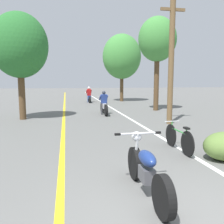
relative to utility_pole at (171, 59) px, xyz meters
name	(u,v)px	position (x,y,z in m)	size (l,w,h in m)	color
lane_stripe_center	(64,110)	(-4.69, 5.77, -2.85)	(0.14, 48.00, 0.01)	yellow
lane_stripe_edge	(114,109)	(-1.38, 5.77, -2.85)	(0.14, 48.00, 0.01)	white
utility_pole	(171,59)	(0.00, 0.00, 0.00)	(1.10, 0.24, 5.53)	brown
roadside_tree_right_near	(157,40)	(1.20, 4.70, 1.60)	(2.43, 2.19, 5.92)	#513A23
roadside_tree_right_far	(122,57)	(0.60, 11.88, 1.26)	(3.55, 3.20, 6.17)	#513A23
roadside_tree_left	(19,46)	(-6.70, 2.54, 0.74)	(2.73, 2.46, 5.19)	#513A23
motorcycle_foreground	(146,170)	(-3.25, -6.18, -2.42)	(0.89, 2.03, 0.98)	black
motorcycle_rider_lead	(104,106)	(-2.43, 3.48, -2.34)	(0.50, 2.06, 1.35)	black
motorcycle_rider_far	(89,96)	(-2.53, 11.30, -2.32)	(0.50, 2.03, 1.40)	black
bicycle_parked	(179,138)	(-1.53, -3.95, -2.50)	(0.44, 1.64, 0.77)	black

